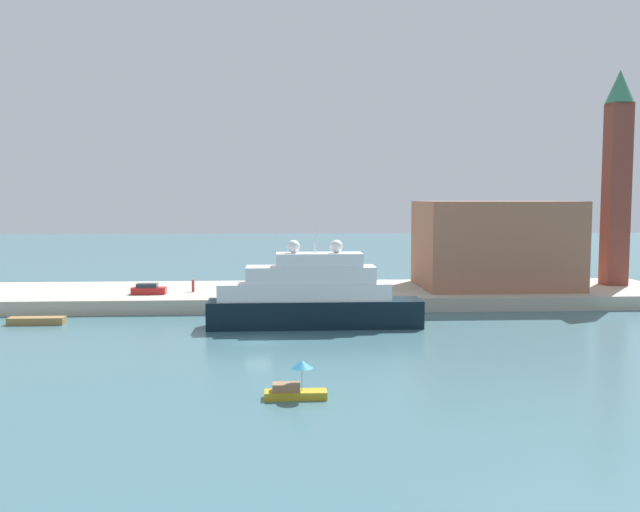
{
  "coord_description": "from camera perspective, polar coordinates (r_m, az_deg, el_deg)",
  "views": [
    {
      "loc": [
        2.18,
        -66.22,
        14.06
      ],
      "look_at": [
        6.36,
        6.0,
        7.87
      ],
      "focal_mm": 38.58,
      "sensor_mm": 36.0,
      "label": 1
    }
  ],
  "objects": [
    {
      "name": "small_motorboat",
      "position": [
        48.91,
        -2.07,
        -10.74
      ],
      "size": [
        4.38,
        1.55,
        2.71
      ],
      "color": "#B7991E",
      "rests_on": "ground"
    },
    {
      "name": "ground",
      "position": [
        67.73,
        -5.12,
        -7.11
      ],
      "size": [
        400.0,
        400.0,
        0.0
      ],
      "primitive_type": "plane",
      "color": "#3D6670"
    },
    {
      "name": "quay_dock",
      "position": [
        92.73,
        -4.63,
        -3.29
      ],
      "size": [
        110.0,
        19.09,
        1.77
      ],
      "primitive_type": "cube",
      "color": "#B7AD99",
      "rests_on": "ground"
    },
    {
      "name": "bell_tower",
      "position": [
        104.73,
        23.42,
        6.57
      ],
      "size": [
        3.85,
        3.85,
        29.77
      ],
      "color": "brown",
      "rests_on": "quay_dock"
    },
    {
      "name": "person_figure",
      "position": [
        91.1,
        -10.48,
        -2.43
      ],
      "size": [
        0.36,
        0.36,
        1.74
      ],
      "color": "maroon",
      "rests_on": "quay_dock"
    },
    {
      "name": "parked_car",
      "position": [
        90.21,
        -14.03,
        -2.71
      ],
      "size": [
        4.31,
        1.68,
        1.36
      ],
      "color": "#B21E1E",
      "rests_on": "quay_dock"
    },
    {
      "name": "large_yacht",
      "position": [
        74.58,
        -0.66,
        -3.44
      ],
      "size": [
        23.16,
        4.42,
        11.24
      ],
      "color": "black",
      "rests_on": "ground"
    },
    {
      "name": "harbor_building",
      "position": [
        97.05,
        14.29,
        0.95
      ],
      "size": [
        20.37,
        14.52,
        11.76
      ],
      "primitive_type": "cube",
      "color": "#9E664C",
      "rests_on": "quay_dock"
    },
    {
      "name": "mooring_bollard",
      "position": [
        83.9,
        -4.1,
        -3.29
      ],
      "size": [
        0.41,
        0.41,
        0.72
      ],
      "primitive_type": "cylinder",
      "color": "black",
      "rests_on": "quay_dock"
    },
    {
      "name": "work_barge",
      "position": [
        82.72,
        -22.44,
        -4.99
      ],
      "size": [
        6.08,
        1.61,
        0.8
      ],
      "primitive_type": "cube",
      "color": "olive",
      "rests_on": "ground"
    }
  ]
}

